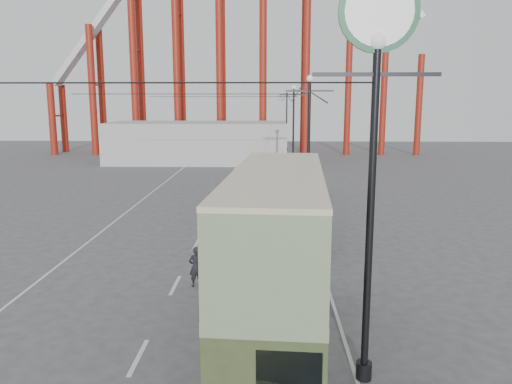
{
  "coord_description": "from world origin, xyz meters",
  "views": [
    {
      "loc": [
        2.93,
        -15.84,
        7.65
      ],
      "look_at": [
        2.26,
        9.52,
        3.0
      ],
      "focal_mm": 35.0,
      "sensor_mm": 36.0,
      "label": 1
    }
  ],
  "objects_px": {
    "single_decker_cream": "(281,180)",
    "pedestrian": "(196,267)",
    "lamp_post_near": "(376,92)",
    "single_decker_green": "(280,208)",
    "double_decker_bus": "(277,251)"
  },
  "relations": [
    {
      "from": "double_decker_bus",
      "to": "single_decker_green",
      "type": "bearing_deg",
      "value": 92.32
    },
    {
      "from": "single_decker_green",
      "to": "pedestrian",
      "type": "bearing_deg",
      "value": -116.9
    },
    {
      "from": "pedestrian",
      "to": "single_decker_green",
      "type": "bearing_deg",
      "value": -142.7
    },
    {
      "from": "single_decker_green",
      "to": "pedestrian",
      "type": "xyz_separation_m",
      "value": [
        -3.65,
        -8.34,
        -0.74
      ]
    },
    {
      "from": "lamp_post_near",
      "to": "pedestrian",
      "type": "relative_size",
      "value": 6.34
    },
    {
      "from": "double_decker_bus",
      "to": "single_decker_green",
      "type": "distance_m",
      "value": 13.63
    },
    {
      "from": "double_decker_bus",
      "to": "single_decker_cream",
      "type": "xyz_separation_m",
      "value": [
        0.65,
        23.76,
        -1.6
      ]
    },
    {
      "from": "pedestrian",
      "to": "double_decker_bus",
      "type": "bearing_deg",
      "value": 93.26
    },
    {
      "from": "single_decker_cream",
      "to": "pedestrian",
      "type": "bearing_deg",
      "value": -95.28
    },
    {
      "from": "single_decker_cream",
      "to": "double_decker_bus",
      "type": "bearing_deg",
      "value": -84.87
    },
    {
      "from": "double_decker_bus",
      "to": "single_decker_cream",
      "type": "distance_m",
      "value": 23.82
    },
    {
      "from": "double_decker_bus",
      "to": "pedestrian",
      "type": "xyz_separation_m",
      "value": [
        -3.29,
        5.2,
        -2.29
      ]
    },
    {
      "from": "single_decker_green",
      "to": "single_decker_cream",
      "type": "height_order",
      "value": "single_decker_green"
    },
    {
      "from": "lamp_post_near",
      "to": "single_decker_green",
      "type": "distance_m",
      "value": 16.64
    },
    {
      "from": "double_decker_bus",
      "to": "single_decker_green",
      "type": "xyz_separation_m",
      "value": [
        0.36,
        13.54,
        -1.56
      ]
    }
  ]
}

